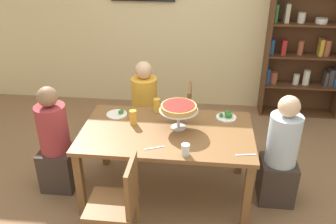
{
  "coord_description": "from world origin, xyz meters",
  "views": [
    {
      "loc": [
        0.33,
        -2.93,
        2.48
      ],
      "look_at": [
        0.0,
        0.1,
        0.89
      ],
      "focal_mm": 38.13,
      "sensor_mm": 36.0,
      "label": 1
    }
  ],
  "objects_px": {
    "dining_table": "(167,138)",
    "cutlery_fork_near": "(154,148)",
    "diner_head_east": "(280,158)",
    "chair_far_right": "(198,118)",
    "diner_head_west": "(56,146)",
    "chair_near_left": "(119,201)",
    "salad_plate_near_diner": "(118,114)",
    "water_glass_clear_near": "(185,150)",
    "deep_dish_pizza_stand": "(179,109)",
    "diner_far_left": "(145,114)",
    "salad_plate_far_diner": "(227,116)",
    "beer_glass_amber_tall": "(157,106)",
    "bookshelf": "(308,40)",
    "cutlery_knife_near": "(246,155)",
    "beer_glass_amber_short": "(133,117)"
  },
  "relations": [
    {
      "from": "bookshelf",
      "to": "water_glass_clear_near",
      "type": "xyz_separation_m",
      "value": [
        -1.51,
        -2.4,
        -0.31
      ]
    },
    {
      "from": "diner_far_left",
      "to": "water_glass_clear_near",
      "type": "relative_size",
      "value": 11.31
    },
    {
      "from": "diner_head_west",
      "to": "chair_near_left",
      "type": "height_order",
      "value": "diner_head_west"
    },
    {
      "from": "deep_dish_pizza_stand",
      "to": "water_glass_clear_near",
      "type": "height_order",
      "value": "deep_dish_pizza_stand"
    },
    {
      "from": "bookshelf",
      "to": "beer_glass_amber_short",
      "type": "bearing_deg",
      "value": -136.97
    },
    {
      "from": "cutlery_fork_near",
      "to": "diner_head_west",
      "type": "bearing_deg",
      "value": 142.04
    },
    {
      "from": "chair_far_right",
      "to": "cutlery_knife_near",
      "type": "bearing_deg",
      "value": 21.55
    },
    {
      "from": "bookshelf",
      "to": "water_glass_clear_near",
      "type": "distance_m",
      "value": 2.85
    },
    {
      "from": "salad_plate_near_diner",
      "to": "water_glass_clear_near",
      "type": "relative_size",
      "value": 2.11
    },
    {
      "from": "cutlery_fork_near",
      "to": "diner_far_left",
      "type": "bearing_deg",
      "value": 81.7
    },
    {
      "from": "salad_plate_far_diner",
      "to": "beer_glass_amber_tall",
      "type": "xyz_separation_m",
      "value": [
        -0.73,
        0.05,
        0.05
      ]
    },
    {
      "from": "diner_far_left",
      "to": "chair_near_left",
      "type": "bearing_deg",
      "value": 1.57
    },
    {
      "from": "dining_table",
      "to": "diner_head_west",
      "type": "distance_m",
      "value": 1.15
    },
    {
      "from": "diner_head_east",
      "to": "beer_glass_amber_tall",
      "type": "xyz_separation_m",
      "value": [
        -1.25,
        0.35,
        0.32
      ]
    },
    {
      "from": "dining_table",
      "to": "salad_plate_far_diner",
      "type": "bearing_deg",
      "value": 28.95
    },
    {
      "from": "diner_far_left",
      "to": "deep_dish_pizza_stand",
      "type": "relative_size",
      "value": 3.09
    },
    {
      "from": "salad_plate_near_diner",
      "to": "chair_near_left",
      "type": "bearing_deg",
      "value": -76.75
    },
    {
      "from": "deep_dish_pizza_stand",
      "to": "cutlery_fork_near",
      "type": "distance_m",
      "value": 0.47
    },
    {
      "from": "diner_head_east",
      "to": "chair_near_left",
      "type": "xyz_separation_m",
      "value": [
        -1.41,
        -0.76,
        -0.01
      ]
    },
    {
      "from": "chair_far_right",
      "to": "salad_plate_near_diner",
      "type": "xyz_separation_m",
      "value": [
        -0.83,
        -0.51,
        0.27
      ]
    },
    {
      "from": "salad_plate_far_diner",
      "to": "cutlery_fork_near",
      "type": "relative_size",
      "value": 1.16
    },
    {
      "from": "chair_near_left",
      "to": "water_glass_clear_near",
      "type": "relative_size",
      "value": 8.56
    },
    {
      "from": "chair_near_left",
      "to": "bookshelf",
      "type": "bearing_deg",
      "value": -36.26
    },
    {
      "from": "chair_far_right",
      "to": "chair_near_left",
      "type": "xyz_separation_m",
      "value": [
        -0.59,
        -1.5,
        0.0
      ]
    },
    {
      "from": "chair_far_right",
      "to": "deep_dish_pizza_stand",
      "type": "relative_size",
      "value": 2.34
    },
    {
      "from": "diner_head_east",
      "to": "beer_glass_amber_tall",
      "type": "distance_m",
      "value": 1.34
    },
    {
      "from": "chair_near_left",
      "to": "cutlery_fork_near",
      "type": "distance_m",
      "value": 0.55
    },
    {
      "from": "chair_far_right",
      "to": "beer_glass_amber_short",
      "type": "height_order",
      "value": "beer_glass_amber_short"
    },
    {
      "from": "chair_near_left",
      "to": "salad_plate_far_diner",
      "type": "height_order",
      "value": "chair_near_left"
    },
    {
      "from": "chair_near_left",
      "to": "chair_far_right",
      "type": "bearing_deg",
      "value": -21.48
    },
    {
      "from": "dining_table",
      "to": "cutlery_fork_near",
      "type": "bearing_deg",
      "value": -103.37
    },
    {
      "from": "cutlery_fork_near",
      "to": "salad_plate_far_diner",
      "type": "bearing_deg",
      "value": 21.66
    },
    {
      "from": "diner_head_east",
      "to": "chair_far_right",
      "type": "relative_size",
      "value": 1.32
    },
    {
      "from": "cutlery_knife_near",
      "to": "deep_dish_pizza_stand",
      "type": "bearing_deg",
      "value": 136.62
    },
    {
      "from": "bookshelf",
      "to": "chair_near_left",
      "type": "height_order",
      "value": "bookshelf"
    },
    {
      "from": "chair_far_right",
      "to": "beer_glass_amber_tall",
      "type": "height_order",
      "value": "beer_glass_amber_tall"
    },
    {
      "from": "diner_far_left",
      "to": "salad_plate_far_diner",
      "type": "bearing_deg",
      "value": 63.77
    },
    {
      "from": "chair_near_left",
      "to": "beer_glass_amber_tall",
      "type": "height_order",
      "value": "beer_glass_amber_tall"
    },
    {
      "from": "chair_far_right",
      "to": "salad_plate_far_diner",
      "type": "bearing_deg",
      "value": 33.43
    },
    {
      "from": "diner_head_east",
      "to": "water_glass_clear_near",
      "type": "height_order",
      "value": "diner_head_east"
    },
    {
      "from": "chair_near_left",
      "to": "salad_plate_far_diner",
      "type": "bearing_deg",
      "value": -40.07
    },
    {
      "from": "chair_near_left",
      "to": "beer_glass_amber_tall",
      "type": "bearing_deg",
      "value": -8.27
    },
    {
      "from": "diner_head_west",
      "to": "beer_glass_amber_tall",
      "type": "height_order",
      "value": "diner_head_west"
    },
    {
      "from": "diner_head_west",
      "to": "salad_plate_far_diner",
      "type": "distance_m",
      "value": 1.77
    },
    {
      "from": "chair_far_right",
      "to": "water_glass_clear_near",
      "type": "bearing_deg",
      "value": -3.97
    },
    {
      "from": "cutlery_knife_near",
      "to": "chair_far_right",
      "type": "bearing_deg",
      "value": 101.5
    },
    {
      "from": "cutlery_knife_near",
      "to": "diner_head_east",
      "type": "bearing_deg",
      "value": 32.96
    },
    {
      "from": "dining_table",
      "to": "cutlery_fork_near",
      "type": "xyz_separation_m",
      "value": [
        -0.07,
        -0.31,
        0.09
      ]
    },
    {
      "from": "beer_glass_amber_tall",
      "to": "cutlery_knife_near",
      "type": "xyz_separation_m",
      "value": [
        0.87,
        -0.71,
        -0.07
      ]
    },
    {
      "from": "chair_far_right",
      "to": "salad_plate_far_diner",
      "type": "distance_m",
      "value": 0.61
    }
  ]
}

